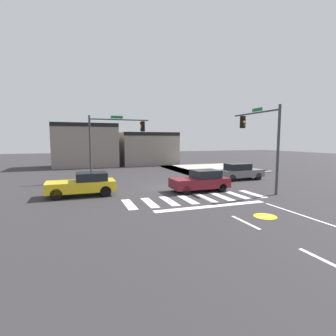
# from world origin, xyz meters

# --- Properties ---
(ground_plane) EXTENTS (120.00, 120.00, 0.00)m
(ground_plane) POSITION_xyz_m (0.00, 0.00, 0.00)
(ground_plane) COLOR #302D30
(crosswalk_near) EXTENTS (9.09, 2.56, 0.01)m
(crosswalk_near) POSITION_xyz_m (-0.00, -4.50, 0.00)
(crosswalk_near) COLOR silver
(crosswalk_near) RESTS_ON ground_plane
(lane_markings) EXTENTS (6.80, 24.25, 0.01)m
(lane_markings) POSITION_xyz_m (1.06, -12.74, 0.00)
(lane_markings) COLOR white
(lane_markings) RESTS_ON ground_plane
(bike_detector_marking) EXTENTS (1.10, 1.10, 0.01)m
(bike_detector_marking) POSITION_xyz_m (1.48, -9.06, 0.00)
(bike_detector_marking) COLOR yellow
(bike_detector_marking) RESTS_ON ground_plane
(curb_corner_northeast) EXTENTS (10.00, 10.60, 0.15)m
(curb_corner_northeast) POSITION_xyz_m (8.49, 9.42, 0.07)
(curb_corner_northeast) COLOR #B2AA9E
(curb_corner_northeast) RESTS_ON ground_plane
(storefront_row) EXTENTS (17.29, 5.83, 5.91)m
(storefront_row) POSITION_xyz_m (-1.79, 18.84, 2.73)
(storefront_row) COLOR gray
(storefront_row) RESTS_ON ground_plane
(traffic_signal_northwest) EXTENTS (5.45, 0.32, 5.87)m
(traffic_signal_northwest) POSITION_xyz_m (-3.75, 5.01, 4.13)
(traffic_signal_northwest) COLOR #383A3D
(traffic_signal_northwest) RESTS_ON ground_plane
(traffic_signal_southeast) EXTENTS (0.32, 5.10, 6.02)m
(traffic_signal_southeast) POSITION_xyz_m (5.62, -3.49, 4.21)
(traffic_signal_southeast) COLOR #383A3D
(traffic_signal_southeast) RESTS_ON ground_plane
(car_yellow) EXTENTS (4.35, 1.82, 1.54)m
(car_yellow) POSITION_xyz_m (-6.66, -1.19, 0.78)
(car_yellow) COLOR gold
(car_yellow) RESTS_ON ground_plane
(car_maroon) EXTENTS (4.13, 1.87, 1.52)m
(car_maroon) POSITION_xyz_m (1.40, -2.37, 0.75)
(car_maroon) COLOR maroon
(car_maroon) RESTS_ON ground_plane
(car_gray) EXTENTS (4.13, 1.70, 1.51)m
(car_gray) POSITION_xyz_m (7.27, 1.23, 0.77)
(car_gray) COLOR slate
(car_gray) RESTS_ON ground_plane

